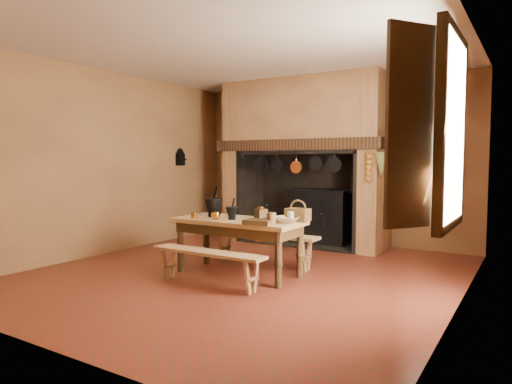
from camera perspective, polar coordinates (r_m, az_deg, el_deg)
floor at (r=5.89m, az=-1.33°, el=-10.12°), size 5.50×5.50×0.00m
ceiling at (r=5.87m, az=-1.38°, el=17.42°), size 5.50×5.50×0.00m
back_wall at (r=8.16m, az=9.29°, el=3.69°), size 5.00×0.02×2.80m
wall_left at (r=7.38m, az=-17.86°, el=3.52°), size 0.02×5.50×2.80m
wall_right at (r=4.82m, az=24.41°, el=3.20°), size 0.02×5.50×2.80m
wall_front at (r=3.73m, az=-25.18°, el=3.05°), size 5.00×0.02×2.80m
chimney_breast at (r=7.88m, az=6.06°, el=6.70°), size 2.95×0.96×2.80m
iron_range at (r=7.95m, az=8.10°, el=-2.92°), size 1.12×0.55×1.60m
hearth_pans at (r=8.26m, az=0.99°, el=-5.35°), size 0.51×0.62×0.20m
hanging_pans at (r=7.45m, az=4.09°, el=3.40°), size 1.92×0.29×0.27m
onion_string at (r=6.91m, az=13.91°, el=2.99°), size 0.12×0.10×0.46m
herb_bunch at (r=6.85m, az=15.35°, el=3.38°), size 0.20×0.20×0.35m
window at (r=4.46m, az=21.91°, el=7.09°), size 0.39×1.75×1.76m
wall_coffee_mill at (r=8.42m, az=-9.43°, el=4.49°), size 0.23×0.16×0.31m
work_table at (r=5.72m, az=-2.19°, el=-4.50°), size 1.62×0.72×0.70m
bench_front at (r=5.27m, az=-6.05°, el=-8.42°), size 1.45×0.25×0.41m
bench_back at (r=6.26m, az=0.90°, el=-6.13°), size 1.60×0.28×0.45m
mortar_large at (r=5.95m, az=-5.33°, el=-1.81°), size 0.24×0.24×0.41m
mortar_small at (r=5.65m, az=-3.04°, el=-2.56°), size 0.16×0.16×0.27m
coffee_grinder at (r=5.68m, az=0.62°, el=-2.68°), size 0.19×0.17×0.20m
brass_mug_a at (r=5.79m, az=-7.78°, el=-2.91°), size 0.09×0.09×0.08m
brass_mug_b at (r=5.73m, az=0.64°, el=-2.94°), size 0.09×0.09×0.08m
mixing_bowl at (r=5.38m, az=3.90°, el=-3.47°), size 0.35×0.35×0.07m
stoneware_crock at (r=5.21m, az=1.94°, el=-3.35°), size 0.14×0.14×0.14m
glass_jar at (r=5.37m, az=4.35°, el=-3.15°), size 0.08×0.08×0.13m
wicker_basket at (r=5.53m, az=5.26°, el=-2.76°), size 0.27×0.20×0.26m
wooden_tray at (r=5.23m, az=0.34°, el=-3.76°), size 0.35×0.27×0.06m
brass_cup at (r=5.67m, az=-5.05°, el=-3.00°), size 0.14×0.14×0.09m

